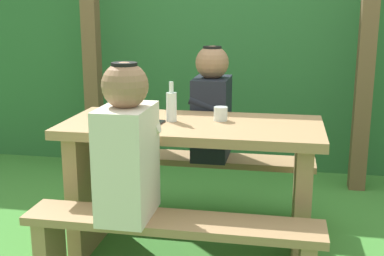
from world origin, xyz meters
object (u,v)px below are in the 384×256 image
at_px(person_white_shirt, 127,147).
at_px(drinking_glass, 221,114).
at_px(bench_far, 206,174).
at_px(bench_near, 172,242).
at_px(bottle_left, 171,106).
at_px(person_black_coat, 212,107).
at_px(cell_phone, 155,123).
at_px(picnic_table, 192,166).

height_order(person_white_shirt, drinking_glass, person_white_shirt).
bearing_deg(bench_far, drinking_glass, -71.06).
bearing_deg(drinking_glass, person_white_shirt, -121.12).
distance_m(bench_near, bench_far, 1.01).
distance_m(bench_near, bottle_left, 0.76).
relative_size(person_black_coat, bottle_left, 3.29).
relative_size(person_black_coat, cell_phone, 5.14).
xyz_separation_m(bench_near, bench_far, (0.00, 1.01, 0.00)).
relative_size(bench_near, drinking_glass, 18.31).
relative_size(picnic_table, bottle_left, 6.41).
bearing_deg(person_black_coat, person_white_shirt, -103.40).
bearing_deg(cell_phone, bottle_left, 55.10).
bearing_deg(bench_far, bench_near, -90.00).
height_order(picnic_table, person_black_coat, person_black_coat).
distance_m(bench_far, drinking_glass, 0.67).
height_order(drinking_glass, bottle_left, bottle_left).
xyz_separation_m(bench_far, bottle_left, (-0.12, -0.49, 0.55)).
bearing_deg(person_white_shirt, picnic_table, 67.68).
relative_size(bench_near, bottle_left, 6.41).
height_order(picnic_table, drinking_glass, drinking_glass).
distance_m(person_black_coat, cell_phone, 0.61).
xyz_separation_m(picnic_table, cell_phone, (-0.19, -0.07, 0.25)).
bearing_deg(bench_near, cell_phone, 113.40).
distance_m(person_black_coat, bottle_left, 0.52).
height_order(bench_far, person_black_coat, person_black_coat).
xyz_separation_m(picnic_table, drinking_glass, (0.15, 0.08, 0.28)).
relative_size(bottle_left, cell_phone, 1.56).
bearing_deg(person_white_shirt, person_black_coat, 76.60).
relative_size(person_black_coat, drinking_glass, 9.41).
xyz_separation_m(picnic_table, person_white_shirt, (-0.21, -0.50, 0.24)).
bearing_deg(picnic_table, bench_far, 90.00).
relative_size(picnic_table, bench_near, 1.00).
relative_size(person_white_shirt, person_black_coat, 1.00).
bearing_deg(person_black_coat, picnic_table, -93.77).
xyz_separation_m(bench_near, bottle_left, (-0.12, 0.52, 0.55)).
xyz_separation_m(bench_far, person_black_coat, (0.03, -0.00, 0.45)).
height_order(person_black_coat, drinking_glass, person_black_coat).
bearing_deg(person_white_shirt, cell_phone, 87.69).
xyz_separation_m(drinking_glass, bottle_left, (-0.26, -0.07, 0.05)).
bearing_deg(cell_phone, picnic_table, 27.27).
distance_m(bench_near, person_white_shirt, 0.49).
distance_m(picnic_table, person_black_coat, 0.56).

